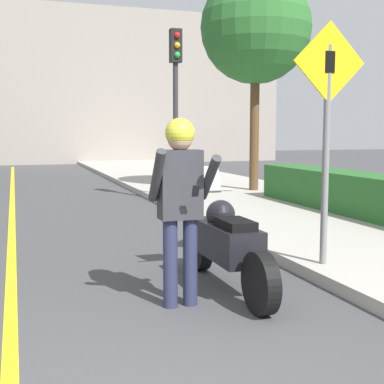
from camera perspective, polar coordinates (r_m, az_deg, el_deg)
name	(u,v)px	position (r m, az deg, el deg)	size (l,w,h in m)	color
sidewalk_curb	(382,237)	(8.73, 19.60, -4.54)	(4.40, 44.00, 0.14)	#ADA89E
road_center_line	(12,239)	(8.89, -18.68, -4.76)	(0.12, 36.00, 0.01)	yellow
building_backdrop	(22,84)	(28.83, -17.66, 10.89)	(28.00, 1.20, 8.11)	gray
motorcycle	(225,243)	(5.74, 3.59, -5.48)	(0.62, 2.29, 1.28)	black
person_biker	(180,191)	(5.05, -1.25, 0.11)	(0.59, 0.49, 1.81)	#282D4C
crossing_sign	(327,120)	(6.31, 14.22, 7.41)	(0.91, 0.08, 2.77)	slate
traffic_light	(176,82)	(12.70, -1.75, 11.69)	(0.26, 0.30, 3.89)	#2D2D30
hedge_row	(351,192)	(10.70, 16.57, -0.03)	(0.90, 5.68, 0.75)	#286028
street_tree	(256,29)	(14.41, 6.81, 16.92)	(2.85, 2.85, 5.61)	brown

